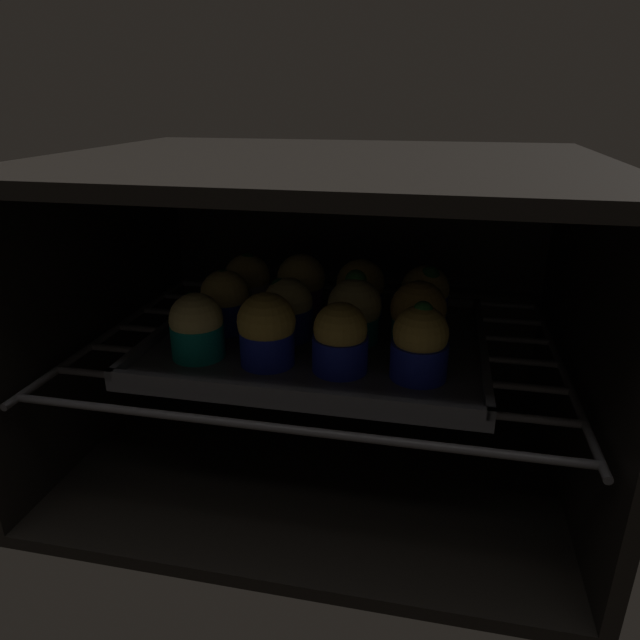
% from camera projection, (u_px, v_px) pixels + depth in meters
% --- Properties ---
extents(oven_cavity, '(0.59, 0.47, 0.37)m').
position_uv_depth(oven_cavity, '(330.00, 306.00, 0.71)').
color(oven_cavity, black).
rests_on(oven_cavity, ground).
extents(oven_rack, '(0.55, 0.42, 0.01)m').
position_uv_depth(oven_rack, '(323.00, 344.00, 0.69)').
color(oven_rack, '#4C494C').
rests_on(oven_rack, oven_cavity).
extents(baking_tray, '(0.37, 0.30, 0.02)m').
position_uv_depth(baking_tray, '(320.00, 342.00, 0.67)').
color(baking_tray, '#4C4C51').
rests_on(baking_tray, oven_rack).
extents(muffin_row0_col0, '(0.06, 0.06, 0.07)m').
position_uv_depth(muffin_row0_col0, '(197.00, 327.00, 0.61)').
color(muffin_row0_col0, '#0C8C84').
rests_on(muffin_row0_col0, baking_tray).
extents(muffin_row0_col1, '(0.06, 0.06, 0.08)m').
position_uv_depth(muffin_row0_col1, '(267.00, 330.00, 0.59)').
color(muffin_row0_col1, '#1928B7').
rests_on(muffin_row0_col1, baking_tray).
extents(muffin_row0_col2, '(0.06, 0.06, 0.07)m').
position_uv_depth(muffin_row0_col2, '(340.00, 339.00, 0.57)').
color(muffin_row0_col2, '#1928B7').
rests_on(muffin_row0_col2, baking_tray).
extents(muffin_row0_col3, '(0.06, 0.06, 0.08)m').
position_uv_depth(muffin_row0_col3, '(420.00, 343.00, 0.56)').
color(muffin_row0_col3, '#1928B7').
rests_on(muffin_row0_col3, baking_tray).
extents(muffin_row1_col0, '(0.06, 0.06, 0.07)m').
position_uv_depth(muffin_row1_col0, '(225.00, 301.00, 0.68)').
color(muffin_row1_col0, '#1928B7').
rests_on(muffin_row1_col0, baking_tray).
extents(muffin_row1_col1, '(0.06, 0.06, 0.07)m').
position_uv_depth(muffin_row1_col1, '(288.00, 310.00, 0.66)').
color(muffin_row1_col1, '#1928B7').
rests_on(muffin_row1_col1, baking_tray).
extents(muffin_row1_col2, '(0.06, 0.06, 0.08)m').
position_uv_depth(muffin_row1_col2, '(354.00, 311.00, 0.65)').
color(muffin_row1_col2, '#0C8C84').
rests_on(muffin_row1_col2, baking_tray).
extents(muffin_row1_col3, '(0.06, 0.06, 0.08)m').
position_uv_depth(muffin_row1_col3, '(418.00, 316.00, 0.63)').
color(muffin_row1_col3, '#0C8C84').
rests_on(muffin_row1_col3, baking_tray).
extents(muffin_row2_col0, '(0.06, 0.06, 0.07)m').
position_uv_depth(muffin_row2_col0, '(248.00, 282.00, 0.75)').
color(muffin_row2_col0, silver).
rests_on(muffin_row2_col0, baking_tray).
extents(muffin_row2_col1, '(0.06, 0.06, 0.08)m').
position_uv_depth(muffin_row2_col1, '(301.00, 285.00, 0.73)').
color(muffin_row2_col1, '#7A238C').
rests_on(muffin_row2_col1, baking_tray).
extents(muffin_row2_col2, '(0.06, 0.06, 0.07)m').
position_uv_depth(muffin_row2_col2, '(360.00, 290.00, 0.72)').
color(muffin_row2_col2, '#1928B7').
rests_on(muffin_row2_col2, baking_tray).
extents(muffin_row2_col3, '(0.06, 0.06, 0.07)m').
position_uv_depth(muffin_row2_col3, '(425.00, 296.00, 0.70)').
color(muffin_row2_col3, '#1928B7').
rests_on(muffin_row2_col3, baking_tray).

